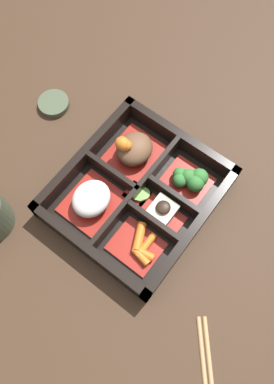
# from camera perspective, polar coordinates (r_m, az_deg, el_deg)

# --- Properties ---
(ground_plane) EXTENTS (3.00, 3.00, 0.00)m
(ground_plane) POSITION_cam_1_polar(r_m,az_deg,el_deg) (0.64, 0.00, -0.82)
(ground_plane) COLOR #382619
(bento_base) EXTENTS (0.26, 0.24, 0.01)m
(bento_base) POSITION_cam_1_polar(r_m,az_deg,el_deg) (0.64, 0.00, -0.66)
(bento_base) COLOR black
(bento_base) RESTS_ON ground_plane
(bento_rim) EXTENTS (0.26, 0.24, 0.05)m
(bento_rim) POSITION_cam_1_polar(r_m,az_deg,el_deg) (0.62, 0.20, -0.20)
(bento_rim) COLOR black
(bento_rim) RESTS_ON ground_plane
(bowl_rice) EXTENTS (0.09, 0.08, 0.04)m
(bowl_rice) POSITION_cam_1_polar(r_m,az_deg,el_deg) (0.61, -6.94, -1.18)
(bowl_rice) COLOR maroon
(bowl_rice) RESTS_ON bento_base
(bowl_stew) EXTENTS (0.09, 0.08, 0.06)m
(bowl_stew) POSITION_cam_1_polar(r_m,az_deg,el_deg) (0.64, -0.60, 6.50)
(bowl_stew) COLOR maroon
(bowl_stew) RESTS_ON bento_base
(bowl_carrots) EXTENTS (0.07, 0.08, 0.02)m
(bowl_carrots) POSITION_cam_1_polar(r_m,az_deg,el_deg) (0.60, 0.32, -8.23)
(bowl_carrots) COLOR maroon
(bowl_carrots) RESTS_ON bento_base
(bowl_tofu) EXTENTS (0.04, 0.08, 0.03)m
(bowl_tofu) POSITION_cam_1_polar(r_m,az_deg,el_deg) (0.61, 3.97, -2.81)
(bowl_tofu) COLOR maroon
(bowl_tofu) RESTS_ON bento_base
(bowl_greens) EXTENTS (0.07, 0.08, 0.04)m
(bowl_greens) POSITION_cam_1_polar(r_m,az_deg,el_deg) (0.63, 8.11, 1.88)
(bowl_greens) COLOR maroon
(bowl_greens) RESTS_ON bento_base
(bowl_pickles) EXTENTS (0.04, 0.04, 0.01)m
(bowl_pickles) POSITION_cam_1_polar(r_m,az_deg,el_deg) (0.62, 0.28, -0.40)
(bowl_pickles) COLOR maroon
(bowl_pickles) RESTS_ON bento_base
(sauce_dish) EXTENTS (0.06, 0.06, 0.01)m
(sauce_dish) POSITION_cam_1_polar(r_m,az_deg,el_deg) (0.74, -12.57, 13.04)
(sauce_dish) COLOR #424C38
(sauce_dish) RESTS_ON ground_plane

